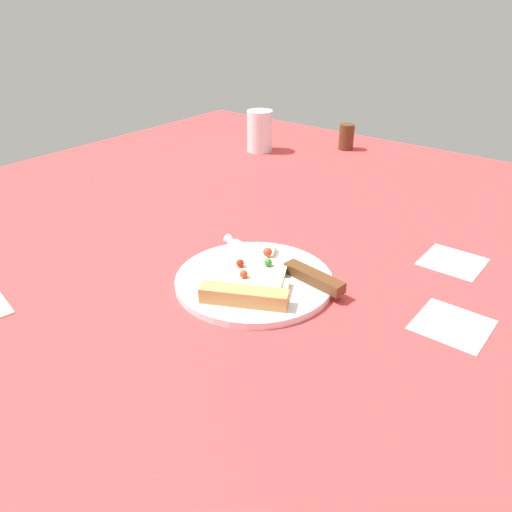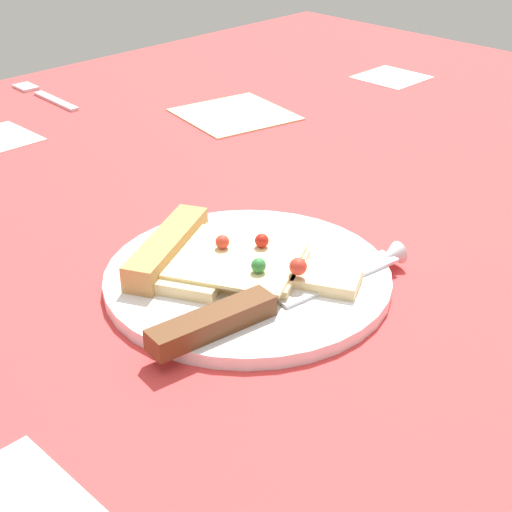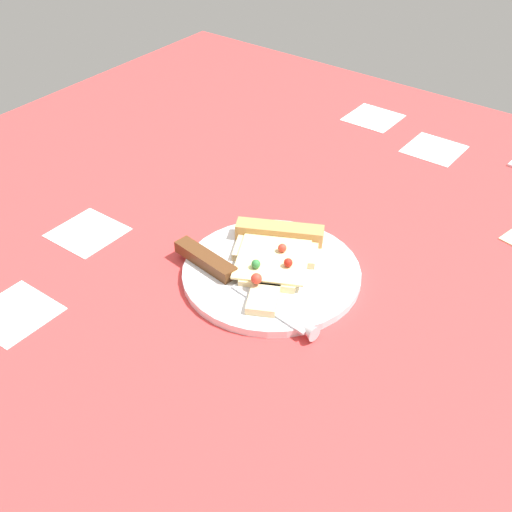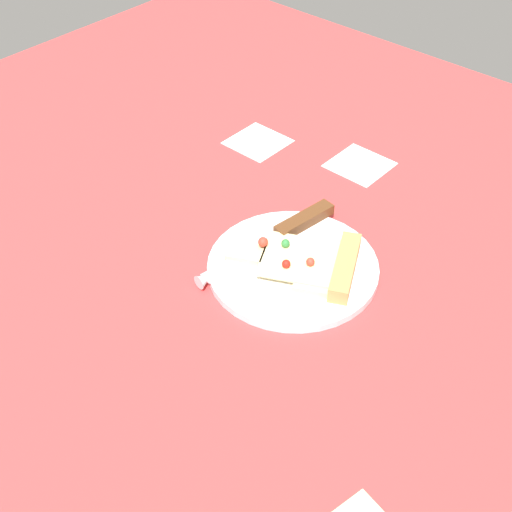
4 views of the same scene
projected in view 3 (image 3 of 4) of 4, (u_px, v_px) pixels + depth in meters
ground_plane at (272, 345)px, 80.57cm from camera, size 151.25×151.25×3.00cm
plate at (271, 273)px, 88.25cm from camera, size 23.26×23.26×1.07cm
pizza_slice at (275, 253)px, 89.42cm from camera, size 15.03×19.04×2.69cm
knife at (229, 276)px, 85.98cm from camera, size 24.06×5.40×2.45cm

